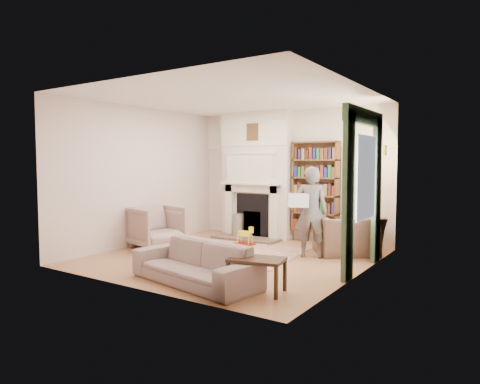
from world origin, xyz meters
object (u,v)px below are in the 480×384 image
Objects in this scene: man_reading at (311,212)px; coffee_table at (257,275)px; paraffin_heater at (238,226)px; bookcase at (315,187)px; armchair_left at (156,227)px; sofa at (195,263)px; armchair_reading at (347,235)px; rocking_horse at (245,236)px.

coffee_table is at bearing 75.35° from man_reading.
coffee_table is 3.97m from paraffin_heater.
bookcase is 3.36× the size of paraffin_heater.
bookcase reaches higher than man_reading.
paraffin_heater is (-2.40, 3.16, 0.05)m from coffee_table.
bookcase is 2.04× the size of armchair_left.
bookcase reaches higher than armchair_left.
man_reading is (0.66, 2.40, 0.52)m from sofa.
coffee_table is 1.27× the size of paraffin_heater.
armchair_left reaches higher than armchair_reading.
paraffin_heater is (-1.48, 3.29, -0.01)m from sofa.
armchair_left reaches higher than paraffin_heater.
coffee_table is (3.15, -1.38, -0.19)m from armchair_left.
man_reading reaches higher than armchair_left.
armchair_reading is at bearing -38.06° from bookcase.
paraffin_heater is at bearing -43.90° from man_reading.
sofa is 3.61m from paraffin_heater.
armchair_left is 3.05m from man_reading.
armchair_reading is at bearing 80.00° from sofa.
coffee_table is 3.16m from rocking_horse.
paraffin_heater is (0.76, 1.78, -0.14)m from armchair_left.
armchair_reading is 3.20m from sofa.
man_reading is 2.37m from paraffin_heater.
rocking_horse is at bearing -33.98° from armchair_left.
rocking_horse is (-2.03, -0.30, -0.17)m from armchair_reading.
sofa is (-1.11, -3.00, -0.07)m from armchair_reading.
bookcase is 2.64× the size of coffee_table.
bookcase is at bearing 43.32° from rocking_horse.
rocking_horse is (-0.92, 2.70, -0.10)m from sofa.
sofa reaches higher than rocking_horse.
bookcase reaches higher than rocking_horse.
bookcase reaches higher than coffee_table.
rocking_horse is (1.31, 1.19, -0.22)m from armchair_left.
sofa is at bearing 31.19° from armchair_reading.
sofa reaches higher than paraffin_heater.
man_reading reaches higher than rocking_horse.
armchair_left is 1.30× the size of coffee_table.
coffee_table is (0.77, -3.62, -0.95)m from bookcase.
bookcase is 1.79m from rocking_horse.
paraffin_heater is (-2.14, 0.89, -0.53)m from man_reading.
armchair_reading is at bearing -6.41° from paraffin_heater.
rocking_horse is (-1.84, 2.57, -0.03)m from coffee_table.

